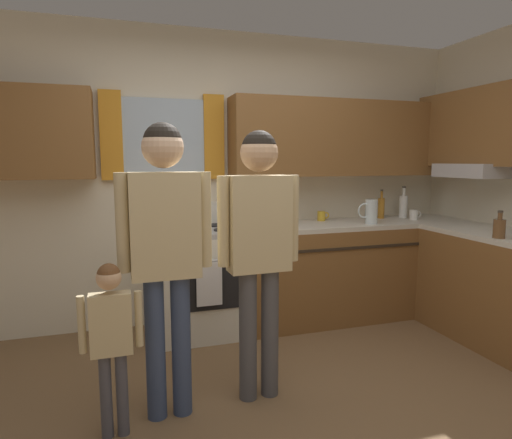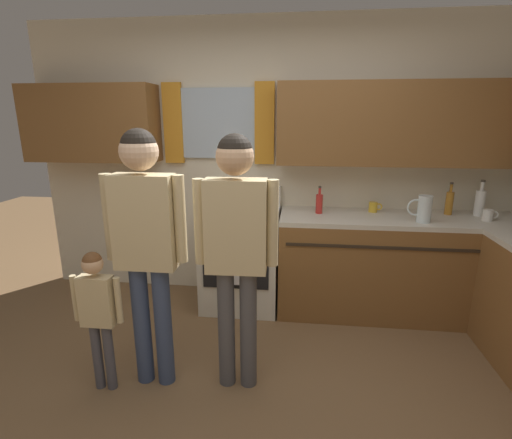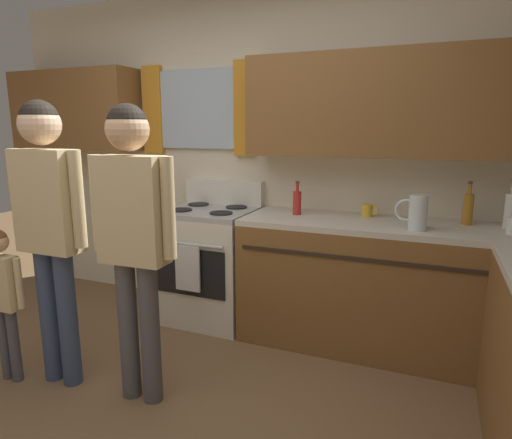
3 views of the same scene
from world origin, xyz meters
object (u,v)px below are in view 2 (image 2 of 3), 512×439
bottle_sauce_red (319,203)px  small_child (97,306)px  bottle_milk_white (480,202)px  water_pitcher (424,209)px  mug_ceramic_white (488,215)px  adult_holding_child (145,232)px  stove_oven (241,257)px  mug_mustard_yellow (374,207)px  adult_in_plaid (236,236)px  bottle_oil_amber (449,202)px

bottle_sauce_red → small_child: 1.97m
bottle_milk_white → water_pitcher: bearing=-153.3°
mug_ceramic_white → adult_holding_child: adult_holding_child is taller
bottle_milk_white → small_child: 3.14m
stove_oven → mug_ceramic_white: (2.08, -0.05, 0.48)m
water_pitcher → adult_holding_child: adult_holding_child is taller
mug_mustard_yellow → adult_holding_child: adult_holding_child is taller
mug_mustard_yellow → mug_ceramic_white: size_ratio=0.96×
adult_in_plaid → mug_ceramic_white: bearing=29.2°
bottle_sauce_red → adult_holding_child: adult_holding_child is taller
mug_ceramic_white → adult_holding_child: bearing=-155.8°
stove_oven → bottle_oil_amber: (1.83, 0.13, 0.54)m
bottle_milk_white → adult_holding_child: 2.79m
bottle_sauce_red → bottle_milk_white: bearing=3.2°
mug_mustard_yellow → bottle_oil_amber: bearing=-1.4°
bottle_sauce_red → mug_ceramic_white: bearing=-3.9°
adult_in_plaid → small_child: (-0.86, -0.15, -0.44)m
bottle_milk_white → mug_mustard_yellow: size_ratio=2.60×
bottle_oil_amber → water_pitcher: (-0.30, -0.29, 0.00)m
adult_holding_child → bottle_sauce_red: bearing=47.7°
stove_oven → adult_holding_child: adult_holding_child is taller
mug_ceramic_white → stove_oven: bearing=178.5°
stove_oven → mug_mustard_yellow: (1.19, 0.15, 0.48)m
bottle_milk_white → bottle_oil_amber: bottle_milk_white is taller
bottle_milk_white → small_child: size_ratio=0.33×
mug_ceramic_white → adult_holding_child: 2.72m
water_pitcher → mug_mustard_yellow: bearing=137.6°
mug_ceramic_white → adult_in_plaid: (-1.93, -1.08, 0.09)m
mug_mustard_yellow → small_child: mug_mustard_yellow is taller
mug_ceramic_white → adult_in_plaid: adult_in_plaid is taller
adult_holding_child → adult_in_plaid: adult_holding_child is taller
bottle_sauce_red → adult_holding_child: (-1.10, -1.21, 0.06)m
bottle_sauce_red → bottle_oil_amber: bearing=4.6°
stove_oven → mug_ceramic_white: size_ratio=8.76×
mug_mustard_yellow → adult_in_plaid: bearing=-129.1°
bottle_milk_white → mug_mustard_yellow: (-0.88, 0.03, -0.07)m
bottle_oil_amber → bottle_sauce_red: size_ratio=1.16×
mug_mustard_yellow → stove_oven: bearing=-172.9°
bottle_oil_amber → adult_holding_child: adult_holding_child is taller
bottle_oil_amber → adult_in_plaid: 2.10m
stove_oven → small_child: (-0.70, -1.28, 0.13)m
bottle_milk_white → bottle_oil_amber: size_ratio=1.09×
stove_oven → small_child: stove_oven is taller
stove_oven → adult_holding_child: (-0.40, -1.17, 0.58)m
bottle_milk_white → mug_mustard_yellow: 0.89m
bottle_milk_white → mug_ceramic_white: size_ratio=2.49×
stove_oven → bottle_milk_white: 2.15m
bottle_milk_white → bottle_sauce_red: size_ratio=1.27×
mug_ceramic_white → mug_mustard_yellow: bearing=167.2°
adult_holding_child → small_child: 0.56m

